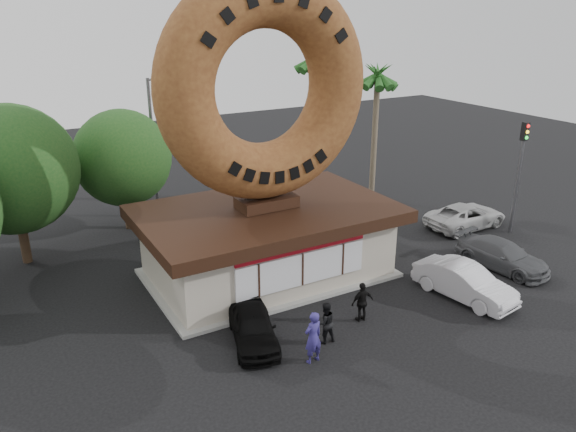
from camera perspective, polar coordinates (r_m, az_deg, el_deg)
The scene contains 16 objects.
ground at distance 21.68m, azimuth 5.50°, elevation -12.07°, with size 90.00×90.00×0.00m, color black.
donut_shop at distance 25.39m, azimuth -2.10°, elevation -2.38°, with size 11.20×7.20×3.80m.
giant_donut at distance 23.61m, azimuth -2.34°, elevation 12.89°, with size 9.42×9.42×2.40m, color brown.
tree_west at distance 28.67m, azimuth -26.28°, elevation 4.25°, with size 6.00×6.00×7.65m.
tree_mid at distance 31.47m, azimuth -16.46°, elevation 5.67°, with size 5.20×5.20×6.63m.
palm_near at distance 34.23m, azimuth 2.80°, elevation 15.10°, with size 2.60×2.60×9.75m.
palm_far at distance 35.14m, azimuth 9.09°, elevation 13.49°, with size 2.60×2.60×8.75m.
street_lamp at distance 32.83m, azimuth -13.33°, elevation 7.39°, with size 2.11×0.20×8.00m.
traffic_signal at distance 32.03m, azimuth 22.51°, elevation 4.91°, with size 0.30×0.38×6.07m.
person_left at distance 19.75m, azimuth 2.56°, elevation -12.21°, with size 0.71×0.46×1.94m, color navy.
person_center at distance 20.90m, azimuth 3.78°, elevation -10.74°, with size 0.79×0.62×1.63m, color black.
person_right at distance 22.33m, azimuth 7.55°, elevation -8.65°, with size 0.96×0.40×1.64m, color black.
car_black at distance 20.96m, azimuth -3.57°, elevation -11.14°, with size 1.54×3.82×1.30m, color black.
car_silver at distance 24.96m, azimuth 17.48°, elevation -6.42°, with size 1.56×4.46×1.47m, color silver.
car_grey at distance 28.33m, azimuth 20.96°, elevation -3.74°, with size 1.83×4.51×1.31m, color #4F5053.
car_white at distance 32.83m, azimuth 17.62°, elevation 0.01°, with size 2.24×4.87×1.35m, color #BBBBBB.
Camera 1 is at (-10.76, -14.77, 11.65)m, focal length 35.00 mm.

